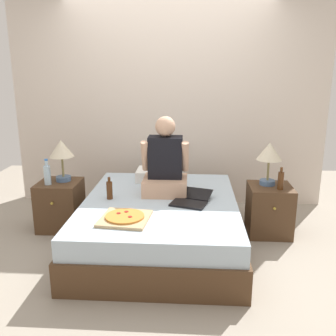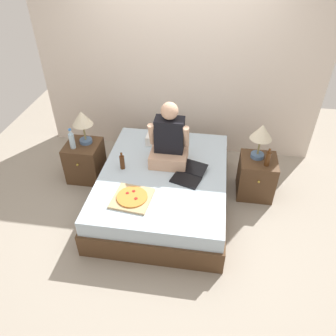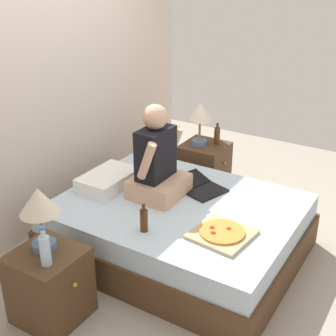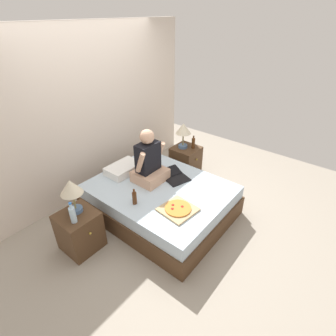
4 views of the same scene
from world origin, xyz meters
name	(u,v)px [view 2 (image 2 of 4)]	position (x,y,z in m)	size (l,w,h in m)	color
ground_plane	(164,202)	(0.00, 0.00, 0.00)	(5.89, 5.89, 0.00)	#9E9384
wall_back	(179,67)	(0.00, 1.32, 1.25)	(3.89, 0.12, 2.50)	beige
bed	(164,188)	(0.00, 0.00, 0.23)	(1.51, 1.92, 0.47)	#4C331E
nightstand_left	(85,161)	(-1.13, 0.36, 0.26)	(0.44, 0.47, 0.53)	#4C331E
lamp_on_left_nightstand	(82,120)	(-1.09, 0.41, 0.85)	(0.26, 0.26, 0.45)	#4C6B93
water_bottle	(72,140)	(-1.21, 0.27, 0.64)	(0.07, 0.07, 0.28)	silver
nightstand_right	(256,176)	(1.13, 0.36, 0.26)	(0.44, 0.47, 0.53)	#4C331E
lamp_on_right_nightstand	(262,134)	(1.10, 0.41, 0.85)	(0.26, 0.26, 0.45)	#4C6B93
beer_bottle	(268,159)	(1.20, 0.26, 0.62)	(0.06, 0.06, 0.23)	#512D14
pillow	(167,137)	(-0.06, 0.68, 0.53)	(0.52, 0.34, 0.12)	white
person_seated	(169,141)	(0.03, 0.23, 0.76)	(0.47, 0.40, 0.78)	tan
laptop	(188,176)	(0.30, -0.04, 0.50)	(0.43, 0.49, 0.07)	black
pizza_box	(132,198)	(-0.25, -0.50, 0.49)	(0.44, 0.44, 0.05)	tan
beer_bottle_on_bed	(122,162)	(-0.49, 0.01, 0.57)	(0.06, 0.06, 0.22)	#4C2811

